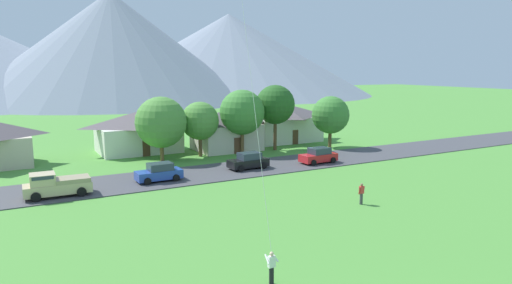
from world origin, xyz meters
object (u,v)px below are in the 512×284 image
house_left_center (226,129)px  house_rightmost (138,131)px  house_right_center (281,121)px  tree_near_right (242,112)px  tree_right_of_center (330,115)px  parked_car_red_mid_east (319,156)px  tree_left_of_center (200,121)px  watcher_person (361,193)px  parked_car_blue_east_end (159,173)px  pickup_truck_sand_west_side (56,185)px  parked_car_black_mid_west (248,161)px  tree_near_left (161,122)px  tree_center (275,105)px

house_left_center → house_rightmost: house_left_center is taller
house_right_center → tree_near_right: size_ratio=1.33×
house_right_center → tree_right_of_center: size_ratio=1.54×
house_rightmost → parked_car_red_mid_east: bearing=-47.1°
house_rightmost → tree_left_of_center: tree_left_of_center is taller
house_rightmost → watcher_person: house_rightmost is taller
house_rightmost → parked_car_blue_east_end: house_rightmost is taller
parked_car_red_mid_east → pickup_truck_sand_west_side: size_ratio=0.81×
parked_car_black_mid_west → watcher_person: (1.87, -15.24, 0.01)m
tree_near_left → house_rightmost: bearing=96.7°
parked_car_black_mid_west → parked_car_blue_east_end: bearing=-176.2°
parked_car_blue_east_end → pickup_truck_sand_west_side: bearing=-173.7°
tree_center → parked_car_blue_east_end: bearing=-153.3°
house_right_center → parked_car_red_mid_east: (-4.86, -15.69, -1.98)m
parked_car_red_mid_east → pickup_truck_sand_west_side: (-26.90, -0.49, 0.19)m
house_left_center → pickup_truck_sand_west_side: (-21.62, -13.18, -1.65)m
house_left_center → watcher_person: house_left_center is taller
tree_near_left → watcher_person: tree_near_left is taller
watcher_person → tree_left_of_center: bearing=98.5°
tree_center → parked_car_red_mid_east: size_ratio=1.96×
tree_near_right → house_left_center: bearing=99.5°
house_rightmost → house_left_center: bearing=-21.5°
tree_center → watcher_person: size_ratio=4.98×
house_left_center → parked_car_black_mid_west: 12.04m
parked_car_red_mid_east → parked_car_black_mid_west: bearing=172.0°
tree_near_left → tree_right_of_center: bearing=-5.6°
tree_left_of_center → parked_car_black_mid_west: (1.74, -9.01, -3.39)m
tree_left_of_center → parked_car_red_mid_east: 14.59m
house_left_center → parked_car_black_mid_west: (-2.89, -11.54, -1.84)m
tree_near_left → tree_center: 14.97m
tree_near_left → parked_car_red_mid_east: tree_near_left is taller
tree_near_left → parked_car_blue_east_end: tree_near_left is taller
tree_left_of_center → tree_near_right: tree_near_right is taller
tree_center → parked_car_black_mid_west: bearing=-134.6°
tree_right_of_center → house_right_center: bearing=107.5°
parked_car_red_mid_east → pickup_truck_sand_west_side: bearing=-179.0°
tree_near_right → pickup_truck_sand_west_side: bearing=-156.1°
tree_near_right → parked_car_red_mid_east: size_ratio=1.85×
tree_near_right → pickup_truck_sand_west_side: (-22.19, -9.83, -4.05)m
house_rightmost → tree_near_left: bearing=-83.3°
house_right_center → tree_near_right: 11.71m
parked_car_red_mid_east → parked_car_blue_east_end: size_ratio=1.01×
parked_car_black_mid_west → parked_car_blue_east_end: 9.77m
house_right_center → tree_left_of_center: size_ratio=1.60×
tree_center → parked_car_black_mid_west: (-8.32, -8.43, -4.96)m
tree_near_right → parked_car_blue_east_end: bearing=-146.2°
tree_center → parked_car_blue_east_end: (-18.07, -9.08, -4.96)m
tree_right_of_center → parked_car_blue_east_end: size_ratio=1.61×
tree_near_left → watcher_person: 25.55m
parked_car_red_mid_east → tree_right_of_center: bearing=45.6°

